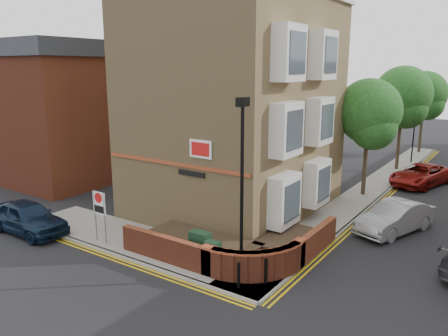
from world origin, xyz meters
TOP-DOWN VIEW (x-y plane):
  - ground at (0.00, 0.00)m, footprint 120.00×120.00m
  - pavement_corner at (-3.50, 1.50)m, footprint 13.00×3.00m
  - pavement_main at (2.00, 16.00)m, footprint 2.00×32.00m
  - kerb_side at (-3.50, 0.00)m, footprint 13.00×0.15m
  - kerb_main_near at (3.00, 16.00)m, footprint 0.15×32.00m
  - yellow_lines_side at (-3.50, -0.25)m, footprint 13.00×0.28m
  - yellow_lines_main at (3.25, 16.00)m, footprint 0.28×32.00m
  - corner_building at (-2.84, 8.00)m, footprint 8.95×10.40m
  - garden_wall at (0.00, 2.50)m, footprint 6.80×6.00m
  - lamppost at (1.60, 1.20)m, footprint 0.25×0.50m
  - utility_cabinet_large at (-0.30, 1.30)m, footprint 0.80×0.45m
  - utility_cabinet_small at (0.50, 1.00)m, footprint 0.55×0.40m
  - bollard_near at (2.00, 0.40)m, footprint 0.11×0.11m
  - bollard_far at (2.60, 1.20)m, footprint 0.11×0.11m
  - zone_sign at (-5.00, 0.50)m, footprint 0.72×0.07m
  - side_building at (-15.00, 8.00)m, footprint 6.40×10.40m
  - tree_near at (2.00, 14.05)m, footprint 3.64×3.65m
  - tree_mid at (2.00, 22.05)m, footprint 4.03×4.03m
  - tree_far at (2.00, 30.05)m, footprint 3.81×3.81m
  - traffic_light_assembly at (2.40, 25.00)m, footprint 0.20×0.16m
  - navy_hatchback at (-8.79, -0.50)m, footprint 4.36×1.78m
  - silver_car_near at (4.98, 9.00)m, footprint 2.88×4.55m
  - red_car_main at (4.29, 18.47)m, footprint 3.54×5.35m

SIDE VIEW (x-z plane):
  - ground at x=0.00m, z-range 0.00..0.00m
  - garden_wall at x=0.00m, z-range -0.60..0.60m
  - yellow_lines_side at x=-3.50m, z-range 0.00..0.01m
  - yellow_lines_main at x=3.25m, z-range 0.00..0.01m
  - pavement_corner at x=-3.50m, z-range 0.00..0.12m
  - pavement_main at x=2.00m, z-range 0.00..0.12m
  - kerb_side at x=-3.50m, z-range 0.00..0.12m
  - kerb_main_near at x=3.00m, z-range 0.00..0.12m
  - bollard_near at x=2.00m, z-range 0.12..1.02m
  - bollard_far at x=2.60m, z-range 0.12..1.02m
  - utility_cabinet_small at x=0.50m, z-range 0.12..1.22m
  - red_car_main at x=4.29m, z-range 0.00..1.37m
  - silver_car_near at x=4.98m, z-range 0.00..1.42m
  - utility_cabinet_large at x=-0.30m, z-range 0.12..1.32m
  - navy_hatchback at x=-8.79m, z-range 0.00..1.48m
  - zone_sign at x=-5.00m, z-range 0.54..2.74m
  - traffic_light_assembly at x=2.40m, z-range 0.68..4.88m
  - lamppost at x=1.60m, z-range 0.19..6.49m
  - side_building at x=-15.00m, z-range 0.05..9.05m
  - tree_near at x=2.00m, z-range 1.35..8.05m
  - tree_far at x=2.00m, z-range 1.41..8.42m
  - tree_mid at x=2.00m, z-range 1.49..8.91m
  - corner_building at x=-2.84m, z-range -0.57..13.03m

